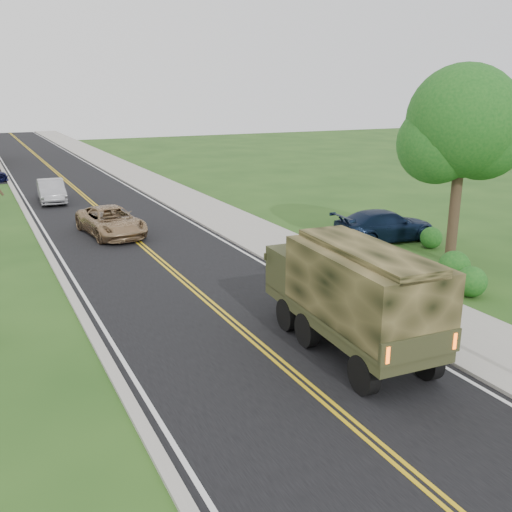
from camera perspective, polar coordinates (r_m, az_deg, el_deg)
ground at (r=12.08m, az=14.80°, el=-20.03°), size 160.00×160.00×0.00m
road at (r=48.08m, az=-18.36°, el=7.06°), size 8.00×120.00×0.01m
curb_right at (r=48.83m, az=-13.53°, el=7.63°), size 0.30×120.00×0.12m
sidewalk_right at (r=49.25m, az=-11.53°, el=7.82°), size 3.20×120.00×0.10m
curb_left at (r=47.66m, az=-23.31°, el=6.54°), size 0.30×120.00×0.10m
leafy_tree at (r=24.71m, az=19.94°, el=11.76°), size 4.83×4.50×8.10m
military_truck at (r=15.75m, az=9.56°, el=-3.35°), size 2.58×6.47×3.17m
suv_champagne at (r=29.48m, az=-14.30°, el=3.38°), size 2.90×5.34×1.42m
sedan_silver at (r=39.44m, az=-19.78°, el=6.14°), size 1.79×4.54×1.47m
pickup_navy at (r=28.18m, az=12.75°, el=2.99°), size 5.30×2.40×1.51m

